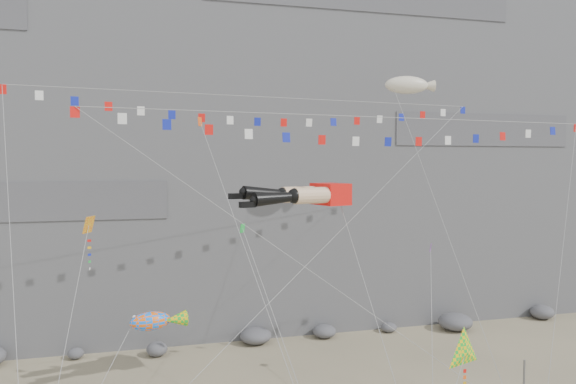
% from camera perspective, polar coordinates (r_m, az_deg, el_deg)
% --- Properties ---
extents(cliff, '(80.00, 28.00, 50.00)m').
position_cam_1_polar(cliff, '(61.31, -6.33, 12.42)').
color(cliff, slate).
rests_on(cliff, ground).
extents(talus_boulders, '(60.00, 3.00, 1.20)m').
position_cam_1_polar(talus_boulders, '(47.92, -3.30, -14.43)').
color(talus_boulders, '#5D5D62').
rests_on(talus_boulders, ground).
extents(legs_kite, '(7.74, 14.20, 18.20)m').
position_cam_1_polar(legs_kite, '(34.00, 1.51, -0.32)').
color(legs_kite, red).
rests_on(legs_kite, ground).
extents(flag_banner_upper, '(32.17, 16.57, 27.36)m').
position_cam_1_polar(flag_banner_upper, '(38.38, -1.79, 9.57)').
color(flag_banner_upper, red).
rests_on(flag_banner_upper, ground).
extents(flag_banner_lower, '(33.03, 7.89, 20.37)m').
position_cam_1_polar(flag_banner_lower, '(34.14, 8.58, 7.53)').
color(flag_banner_lower, red).
rests_on(flag_banner_lower, ground).
extents(harlequin_kite, '(2.97, 6.98, 13.29)m').
position_cam_1_polar(harlequin_kite, '(30.82, -19.59, -3.22)').
color(harlequin_kite, red).
rests_on(harlequin_kite, ground).
extents(fish_windsock, '(6.80, 5.13, 9.47)m').
position_cam_1_polar(fish_windsock, '(29.92, -13.83, -12.65)').
color(fish_windsock, '#FF5E0D').
rests_on(fish_windsock, ground).
extents(delta_kite, '(6.16, 4.78, 8.54)m').
position_cam_1_polar(delta_kite, '(29.45, 17.57, -15.29)').
color(delta_kite, yellow).
rests_on(delta_kite, ground).
extents(blimp_windsock, '(4.36, 12.73, 23.82)m').
position_cam_1_polar(blimp_windsock, '(43.68, 11.97, 10.53)').
color(blimp_windsock, beige).
rests_on(blimp_windsock, ground).
extents(small_kite_a, '(4.96, 13.85, 22.22)m').
position_cam_1_polar(small_kite_a, '(34.22, -8.76, 6.57)').
color(small_kite_a, '#FF5715').
rests_on(small_kite_a, ground).
extents(small_kite_b, '(6.46, 11.55, 15.53)m').
position_cam_1_polar(small_kite_b, '(37.48, 14.29, -5.79)').
color(small_kite_b, purple).
rests_on(small_kite_b, ground).
extents(small_kite_c, '(3.29, 9.80, 14.78)m').
position_cam_1_polar(small_kite_c, '(30.90, -4.50, -4.12)').
color(small_kite_c, green).
rests_on(small_kite_c, ground).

